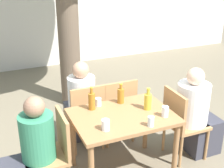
% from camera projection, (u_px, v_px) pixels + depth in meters
% --- Properties ---
extents(cafe_building_wall, '(10.00, 0.08, 2.80)m').
position_uv_depth(cafe_building_wall, '(42.00, 3.00, 6.64)').
color(cafe_building_wall, beige).
rests_on(cafe_building_wall, ground_plane).
extents(dining_table_front, '(1.11, 0.80, 0.77)m').
position_uv_depth(dining_table_front, '(123.00, 123.00, 3.45)').
color(dining_table_front, '#996B42').
rests_on(dining_table_front, ground_plane).
extents(patio_chair_0, '(0.44, 0.44, 0.92)m').
position_uv_depth(patio_chair_0, '(53.00, 150.00, 3.22)').
color(patio_chair_0, '#A87A4C').
rests_on(patio_chair_0, ground_plane).
extents(patio_chair_1, '(0.44, 0.44, 0.92)m').
position_uv_depth(patio_chair_1, '(181.00, 120.00, 3.79)').
color(patio_chair_1, '#A87A4C').
rests_on(patio_chair_1, ground_plane).
extents(patio_chair_2, '(0.44, 0.44, 0.92)m').
position_uv_depth(patio_chair_2, '(86.00, 113.00, 3.96)').
color(patio_chair_2, '#A87A4C').
rests_on(patio_chair_2, ground_plane).
extents(patio_chair_3, '(0.44, 0.44, 0.92)m').
position_uv_depth(patio_chair_3, '(118.00, 107.00, 4.12)').
color(patio_chair_3, '#A87A4C').
rests_on(patio_chair_3, ground_plane).
extents(person_seated_0, '(0.57, 0.35, 1.15)m').
position_uv_depth(person_seated_0, '(30.00, 156.00, 3.14)').
color(person_seated_0, '#383842').
rests_on(person_seated_0, ground_plane).
extents(person_seated_1, '(0.60, 0.39, 1.18)m').
position_uv_depth(person_seated_1, '(197.00, 116.00, 3.87)').
color(person_seated_1, '#383842').
rests_on(person_seated_1, ground_plane).
extents(person_seated_2, '(0.35, 0.58, 1.16)m').
position_uv_depth(person_seated_2, '(80.00, 105.00, 4.17)').
color(person_seated_2, '#383842').
rests_on(person_seated_2, ground_plane).
extents(amber_bottle_0, '(0.08, 0.08, 0.25)m').
position_uv_depth(amber_bottle_0, '(121.00, 95.00, 3.65)').
color(amber_bottle_0, '#9E661E').
rests_on(amber_bottle_0, dining_table_front).
extents(oil_cruet_1, '(0.08, 0.08, 0.26)m').
position_uv_depth(oil_cruet_1, '(148.00, 101.00, 3.50)').
color(oil_cruet_1, gold).
rests_on(oil_cruet_1, dining_table_front).
extents(amber_bottle_2, '(0.08, 0.08, 0.28)m').
position_uv_depth(amber_bottle_2, '(92.00, 101.00, 3.49)').
color(amber_bottle_2, '#9E661E').
rests_on(amber_bottle_2, dining_table_front).
extents(drinking_glass_0, '(0.08, 0.08, 0.12)m').
position_uv_depth(drinking_glass_0, '(106.00, 125.00, 3.10)').
color(drinking_glass_0, white).
rests_on(drinking_glass_0, dining_table_front).
extents(drinking_glass_1, '(0.07, 0.07, 0.11)m').
position_uv_depth(drinking_glass_1, '(151.00, 121.00, 3.17)').
color(drinking_glass_1, silver).
rests_on(drinking_glass_1, dining_table_front).
extents(drinking_glass_2, '(0.07, 0.07, 0.09)m').
position_uv_depth(drinking_glass_2, '(98.00, 102.00, 3.60)').
color(drinking_glass_2, white).
rests_on(drinking_glass_2, dining_table_front).
extents(drinking_glass_3, '(0.07, 0.07, 0.12)m').
position_uv_depth(drinking_glass_3, '(165.00, 111.00, 3.36)').
color(drinking_glass_3, white).
rests_on(drinking_glass_3, dining_table_front).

